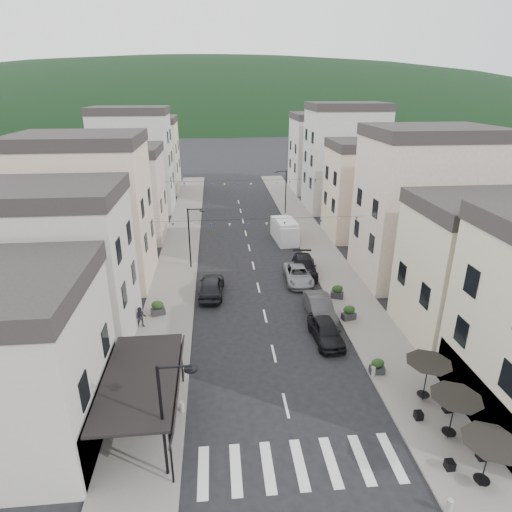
{
  "coord_description": "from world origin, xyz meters",
  "views": [
    {
      "loc": [
        -3.49,
        -12.74,
        16.55
      ],
      "look_at": [
        -0.33,
        19.79,
        3.5
      ],
      "focal_mm": 30.0,
      "sensor_mm": 36.0,
      "label": 1
    }
  ],
  "objects_px": {
    "pedestrian_a": "(170,374)",
    "pedestrian_b": "(141,317)",
    "parked_car_b": "(320,308)",
    "parked_car_e": "(211,286)",
    "parked_car_c": "(298,275)",
    "parked_car_d": "(304,266)",
    "delivery_van": "(285,230)",
    "parked_car_a": "(326,331)"
  },
  "relations": [
    {
      "from": "pedestrian_a",
      "to": "pedestrian_b",
      "type": "relative_size",
      "value": 1.05
    },
    {
      "from": "parked_car_b",
      "to": "parked_car_e",
      "type": "relative_size",
      "value": 0.98
    },
    {
      "from": "parked_car_c",
      "to": "pedestrian_b",
      "type": "relative_size",
      "value": 3.18
    },
    {
      "from": "parked_car_d",
      "to": "parked_car_b",
      "type": "bearing_deg",
      "value": -87.45
    },
    {
      "from": "parked_car_e",
      "to": "parked_car_c",
      "type": "bearing_deg",
      "value": -161.41
    },
    {
      "from": "parked_car_e",
      "to": "pedestrian_b",
      "type": "relative_size",
      "value": 3.14
    },
    {
      "from": "parked_car_b",
      "to": "parked_car_c",
      "type": "distance_m",
      "value": 6.44
    },
    {
      "from": "parked_car_b",
      "to": "parked_car_e",
      "type": "xyz_separation_m",
      "value": [
        -8.23,
        4.51,
        0.05
      ]
    },
    {
      "from": "parked_car_c",
      "to": "parked_car_d",
      "type": "height_order",
      "value": "parked_car_d"
    },
    {
      "from": "delivery_van",
      "to": "pedestrian_a",
      "type": "distance_m",
      "value": 26.95
    },
    {
      "from": "parked_car_b",
      "to": "parked_car_c",
      "type": "bearing_deg",
      "value": 93.37
    },
    {
      "from": "parked_car_c",
      "to": "delivery_van",
      "type": "xyz_separation_m",
      "value": [
        0.52,
        11.06,
        0.56
      ]
    },
    {
      "from": "delivery_van",
      "to": "pedestrian_b",
      "type": "relative_size",
      "value": 3.47
    },
    {
      "from": "delivery_van",
      "to": "pedestrian_b",
      "type": "bearing_deg",
      "value": -131.53
    },
    {
      "from": "parked_car_b",
      "to": "pedestrian_a",
      "type": "xyz_separation_m",
      "value": [
        -10.61,
        -7.25,
        0.16
      ]
    },
    {
      "from": "parked_car_a",
      "to": "pedestrian_a",
      "type": "relative_size",
      "value": 2.67
    },
    {
      "from": "parked_car_a",
      "to": "parked_car_c",
      "type": "height_order",
      "value": "parked_car_a"
    },
    {
      "from": "parked_car_a",
      "to": "delivery_van",
      "type": "xyz_separation_m",
      "value": [
        0.4,
        20.73,
        0.5
      ]
    },
    {
      "from": "parked_car_c",
      "to": "parked_car_d",
      "type": "distance_m",
      "value": 1.89
    },
    {
      "from": "parked_car_b",
      "to": "pedestrian_a",
      "type": "bearing_deg",
      "value": -146.17
    },
    {
      "from": "parked_car_e",
      "to": "pedestrian_a",
      "type": "distance_m",
      "value": 12.0
    },
    {
      "from": "parked_car_e",
      "to": "pedestrian_b",
      "type": "bearing_deg",
      "value": 48.49
    },
    {
      "from": "parked_car_c",
      "to": "pedestrian_a",
      "type": "distance_m",
      "value": 17.05
    },
    {
      "from": "parked_car_b",
      "to": "parked_car_d",
      "type": "relative_size",
      "value": 0.92
    },
    {
      "from": "parked_car_b",
      "to": "parked_car_d",
      "type": "height_order",
      "value": "parked_car_b"
    },
    {
      "from": "parked_car_b",
      "to": "pedestrian_b",
      "type": "distance_m",
      "value": 13.33
    },
    {
      "from": "parked_car_c",
      "to": "parked_car_d",
      "type": "bearing_deg",
      "value": 62.91
    },
    {
      "from": "parked_car_a",
      "to": "pedestrian_b",
      "type": "bearing_deg",
      "value": 164.36
    },
    {
      "from": "parked_car_b",
      "to": "pedestrian_b",
      "type": "bearing_deg",
      "value": -178.93
    },
    {
      "from": "parked_car_a",
      "to": "parked_car_c",
      "type": "xyz_separation_m",
      "value": [
        -0.11,
        9.68,
        -0.06
      ]
    },
    {
      "from": "pedestrian_b",
      "to": "parked_car_c",
      "type": "bearing_deg",
      "value": 25.73
    },
    {
      "from": "delivery_van",
      "to": "parked_car_d",
      "type": "bearing_deg",
      "value": -92.23
    },
    {
      "from": "parked_car_a",
      "to": "parked_car_e",
      "type": "bearing_deg",
      "value": 132.41
    },
    {
      "from": "parked_car_d",
      "to": "pedestrian_a",
      "type": "relative_size",
      "value": 3.17
    },
    {
      "from": "parked_car_a",
      "to": "parked_car_b",
      "type": "height_order",
      "value": "parked_car_b"
    },
    {
      "from": "parked_car_e",
      "to": "pedestrian_a",
      "type": "relative_size",
      "value": 2.98
    },
    {
      "from": "parked_car_d",
      "to": "delivery_van",
      "type": "xyz_separation_m",
      "value": [
        -0.39,
        9.41,
        0.49
      ]
    },
    {
      "from": "pedestrian_a",
      "to": "parked_car_e",
      "type": "bearing_deg",
      "value": 54.91
    },
    {
      "from": "parked_car_b",
      "to": "pedestrian_a",
      "type": "relative_size",
      "value": 2.91
    },
    {
      "from": "parked_car_b",
      "to": "delivery_van",
      "type": "distance_m",
      "value": 17.49
    },
    {
      "from": "parked_car_d",
      "to": "parked_car_e",
      "type": "relative_size",
      "value": 1.07
    },
    {
      "from": "delivery_van",
      "to": "pedestrian_b",
      "type": "xyz_separation_m",
      "value": [
        -13.41,
        -17.85,
        -0.35
      ]
    }
  ]
}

